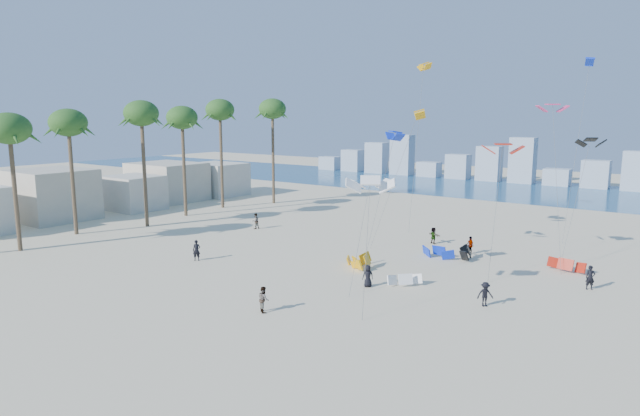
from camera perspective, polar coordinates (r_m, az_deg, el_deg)
The scene contains 10 objects.
ground at distance 39.08m, azimuth -17.84°, elevation -9.29°, with size 220.00×220.00×0.00m, color beige.
ocean at distance 99.04m, azimuth 17.91°, elevation 2.00°, with size 220.00×220.00×0.00m, color navy.
kitesurfer_near at distance 48.30m, azimuth -12.77°, elevation -4.34°, with size 0.66×0.43×1.80m, color black.
kitesurfer_mid at distance 35.37m, azimuth -5.91°, elevation -9.45°, with size 0.81×0.63×1.66m, color gray.
kitesurfers_far at distance 47.81m, azimuth 9.19°, elevation -4.45°, with size 34.82×16.48×1.77m.
grounded_kites at distance 46.38m, azimuth 12.66°, elevation -5.46°, with size 17.46×13.49×1.02m.
flying_kites at distance 48.75m, azimuth 15.42°, elevation 8.58°, with size 29.00×35.72×18.58m.
palm_row at distance 64.69m, azimuth -18.67°, elevation 8.87°, with size 7.28×44.80×14.72m.
beachfront_buildings at distance 77.25m, azimuth -20.38°, elevation 1.82°, with size 11.50×43.00×6.00m.
distant_skyline at distance 108.56m, azimuth 19.05°, elevation 4.21°, with size 85.00×3.00×8.40m.
Camera 1 is at (30.19, -21.51, 12.37)m, focal length 30.63 mm.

